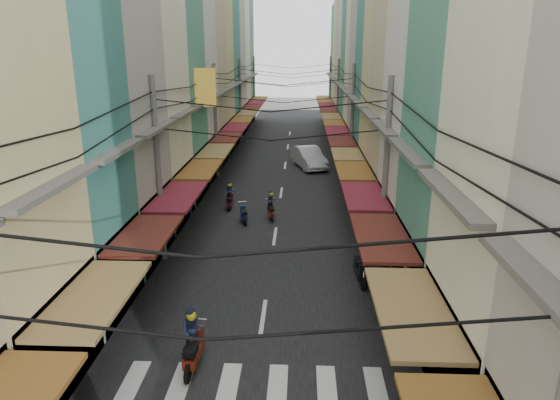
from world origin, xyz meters
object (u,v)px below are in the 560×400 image
(bicycle, at_px, (485,338))
(traffic_sign, at_px, (405,277))
(white_car, at_px, (308,167))
(market_umbrella, at_px, (464,287))

(bicycle, height_order, traffic_sign, traffic_sign)
(white_car, height_order, bicycle, white_car)
(white_car, distance_m, traffic_sign, 24.30)
(bicycle, height_order, market_umbrella, market_umbrella)
(white_car, bearing_deg, market_umbrella, -97.60)
(traffic_sign, bearing_deg, bicycle, -8.26)
(white_car, relative_size, market_umbrella, 2.15)
(white_car, bearing_deg, traffic_sign, -100.40)
(bicycle, relative_size, market_umbrella, 0.66)
(bicycle, bearing_deg, traffic_sign, 103.83)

